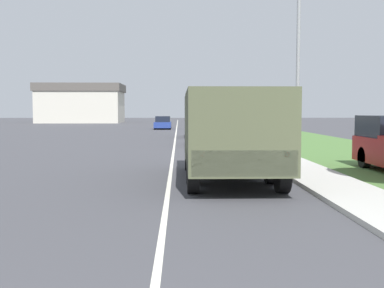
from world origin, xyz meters
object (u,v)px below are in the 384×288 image
(military_truck, at_px, (229,129))
(lamp_post, at_px, (293,44))
(car_second_ahead, at_px, (197,128))
(car_third_ahead, at_px, (163,123))
(car_nearest_ahead, at_px, (204,134))

(military_truck, xyz_separation_m, lamp_post, (2.78, 3.81, 3.05))
(lamp_post, bearing_deg, car_second_ahead, 98.54)
(car_second_ahead, height_order, car_third_ahead, car_second_ahead)
(military_truck, height_order, car_nearest_ahead, military_truck)
(military_truck, relative_size, car_nearest_ahead, 1.61)
(car_second_ahead, bearing_deg, car_nearest_ahead, -89.20)
(car_second_ahead, bearing_deg, lamp_post, -81.46)
(car_nearest_ahead, relative_size, lamp_post, 0.58)
(car_third_ahead, distance_m, lamp_post, 36.43)
(lamp_post, bearing_deg, car_third_ahead, 99.66)
(car_second_ahead, height_order, lamp_post, lamp_post)
(car_third_ahead, height_order, lamp_post, lamp_post)
(military_truck, xyz_separation_m, car_third_ahead, (-3.30, 39.51, -0.88))
(car_nearest_ahead, bearing_deg, car_second_ahead, 90.80)
(car_nearest_ahead, height_order, lamp_post, lamp_post)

